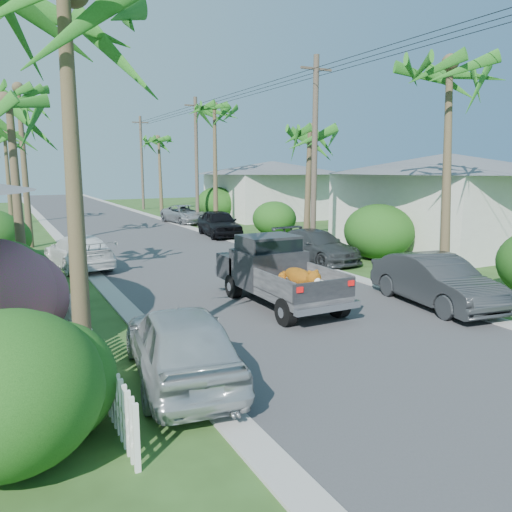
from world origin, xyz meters
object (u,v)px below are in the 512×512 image
house_right_far (272,192)px  parked_car_ln (180,343)px  palm_r_a (454,65)px  utility_pole_d (142,162)px  parked_car_rn (435,281)px  parked_car_rf (219,223)px  utility_pole_c (197,161)px  pickup_truck (273,270)px  utility_pole_b (314,157)px  parked_car_lf (79,252)px  palm_r_d (159,139)px  palm_l_c (18,89)px  palm_l_d (4,134)px  palm_r_b (309,130)px  palm_r_c (214,107)px  parked_car_rm (316,246)px  parked_car_rd (185,214)px  palm_l_b (9,103)px  house_right_near (445,205)px

house_right_far → parked_car_ln: bearing=-122.5°
palm_r_a → utility_pole_d: utility_pole_d is taller
parked_car_rn → parked_car_rf: bearing=96.6°
utility_pole_c → pickup_truck: bearing=-104.9°
parked_car_rn → utility_pole_b: 9.76m
parked_car_lf → palm_r_d: size_ratio=0.59×
parked_car_rf → palm_l_c: size_ratio=0.50×
pickup_truck → parked_car_lf: bearing=118.5°
palm_l_d → palm_r_b: bearing=-55.4°
parked_car_rf → palm_l_d: palm_l_d is taller
palm_r_b → palm_r_c: palm_r_c is taller
parked_car_rn → parked_car_rm: size_ratio=0.98×
utility_pole_b → palm_l_c: bearing=142.2°
house_right_far → utility_pole_c: size_ratio=1.00×
palm_l_d → utility_pole_b: 24.31m
parked_car_rd → palm_r_d: bearing=75.9°
palm_l_b → palm_r_a: size_ratio=0.85×
parked_car_ln → utility_pole_d: (10.08, 40.42, 3.84)m
parked_car_rf → utility_pole_c: bearing=86.9°
pickup_truck → palm_r_b: 11.70m
parked_car_lf → palm_r_a: size_ratio=0.54×
utility_pole_c → parked_car_ln: bearing=-111.6°
palm_l_d → utility_pole_c: utility_pole_c is taller
palm_r_a → palm_r_c: 20.01m
utility_pole_b → palm_l_d: bearing=120.0°
parked_car_ln → utility_pole_b: bearing=-126.1°
parked_car_ln → house_right_far: bearing=-114.5°
parked_car_rd → utility_pole_b: 16.51m
palm_r_a → palm_r_b: size_ratio=1.21×
parked_car_ln → palm_l_d: bearing=-78.3°
parked_car_rm → utility_pole_b: bearing=57.3°
parked_car_lf → parked_car_rm: bearing=153.8°
palm_l_c → palm_r_c: bearing=18.2°
parked_car_ln → parked_car_lf: parked_car_ln is taller
utility_pole_d → parked_car_rn: bearing=-92.3°
palm_r_b → house_right_far: palm_r_b is taller
parked_car_ln → palm_r_b: 17.44m
parked_car_rf → palm_r_c: size_ratio=0.49×
palm_r_b → parked_car_rf: bearing=109.2°
parked_car_ln → palm_r_c: bearing=-106.5°
parked_car_rf → parked_car_ln: 20.72m
palm_r_d → palm_r_a: bearing=-90.3°
utility_pole_c → parked_car_rm: bearing=-92.1°
palm_l_b → house_right_near: 20.19m
pickup_truck → parked_car_rm: 7.20m
parked_car_rm → parked_car_ln: parked_car_ln is taller
palm_l_d → house_right_near: (19.50, -22.00, -4.22)m
utility_pole_b → pickup_truck: bearing=-132.2°
parked_car_rn → parked_car_rf: 17.13m
parked_car_rn → palm_l_b: bearing=151.9°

